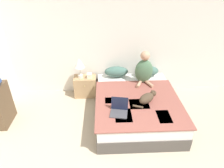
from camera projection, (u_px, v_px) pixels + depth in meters
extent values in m
cube|color=silver|center=(119.00, 43.00, 4.69)|extent=(6.17, 0.05, 2.55)
cube|color=#4C4742|center=(136.00, 110.00, 4.34)|extent=(1.65, 2.07, 0.27)
cube|color=silver|center=(136.00, 101.00, 4.22)|extent=(1.63, 2.04, 0.22)
cube|color=brown|center=(138.00, 102.00, 3.98)|extent=(1.70, 1.66, 0.02)
cube|color=#B2BC70|center=(164.00, 117.00, 3.59)|extent=(0.24, 0.36, 0.01)
cube|color=#B2BC70|center=(123.00, 115.00, 3.61)|extent=(0.30, 0.39, 0.01)
cube|color=#B2BC70|center=(139.00, 104.00, 3.91)|extent=(0.38, 0.33, 0.01)
cube|color=#B2BC70|center=(111.00, 100.00, 4.01)|extent=(0.25, 0.21, 0.01)
ellipsoid|color=#42665B|center=(116.00, 72.00, 4.81)|extent=(0.56, 0.28, 0.25)
ellipsoid|color=#42665B|center=(147.00, 71.00, 4.84)|extent=(0.56, 0.28, 0.25)
ellipsoid|color=#476B4C|center=(144.00, 71.00, 4.49)|extent=(0.40, 0.22, 0.56)
sphere|color=tan|center=(145.00, 56.00, 4.30)|extent=(0.21, 0.21, 0.21)
cylinder|color=tan|center=(139.00, 84.00, 4.50)|extent=(0.18, 0.29, 0.07)
cylinder|color=tan|center=(149.00, 84.00, 4.50)|extent=(0.18, 0.29, 0.07)
ellipsoid|color=#473828|center=(147.00, 98.00, 3.90)|extent=(0.41, 0.38, 0.19)
sphere|color=#473828|center=(153.00, 93.00, 4.00)|extent=(0.12, 0.12, 0.12)
cone|color=#473828|center=(152.00, 91.00, 4.00)|extent=(0.06, 0.06, 0.06)
cone|color=#473828|center=(155.00, 92.00, 3.96)|extent=(0.06, 0.06, 0.06)
cylinder|color=#473828|center=(138.00, 107.00, 3.80)|extent=(0.20, 0.11, 0.04)
cube|color=#424247|center=(119.00, 114.00, 3.63)|extent=(0.35, 0.30, 0.02)
cube|color=black|center=(120.00, 103.00, 3.69)|extent=(0.32, 0.12, 0.24)
cube|color=tan|center=(85.00, 86.00, 4.97)|extent=(0.53, 0.34, 0.52)
sphere|color=tan|center=(85.00, 86.00, 4.76)|extent=(0.03, 0.03, 0.03)
cylinder|color=beige|center=(81.00, 76.00, 4.80)|extent=(0.11, 0.11, 0.07)
cylinder|color=beige|center=(80.00, 71.00, 4.73)|extent=(0.02, 0.02, 0.20)
cone|color=white|center=(79.00, 63.00, 4.62)|extent=(0.24, 0.24, 0.22)
cube|color=beige|center=(89.00, 76.00, 4.79)|extent=(0.12, 0.12, 0.11)
ellipsoid|color=white|center=(89.00, 73.00, 4.75)|extent=(0.06, 0.04, 0.03)
cube|color=brown|center=(1.00, 105.00, 4.01)|extent=(0.23, 0.56, 0.86)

